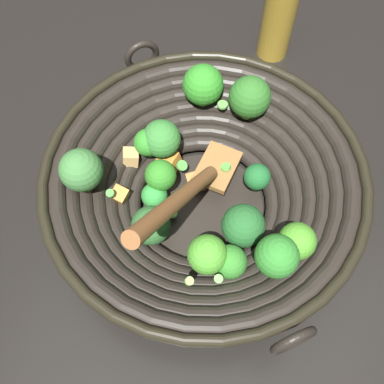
# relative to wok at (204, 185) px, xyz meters

# --- Properties ---
(ground_plane) EXTENTS (4.00, 4.00, 0.00)m
(ground_plane) POSITION_rel_wok_xyz_m (0.00, 0.00, -0.07)
(ground_plane) COLOR black
(wok) EXTENTS (0.42, 0.42, 0.24)m
(wok) POSITION_rel_wok_xyz_m (0.00, 0.00, 0.00)
(wok) COLOR black
(wok) RESTS_ON ground
(cooking_oil_bottle) EXTENTS (0.05, 0.05, 0.24)m
(cooking_oil_bottle) POSITION_rel_wok_xyz_m (-0.33, 0.02, 0.03)
(cooking_oil_bottle) COLOR gold
(cooking_oil_bottle) RESTS_ON ground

